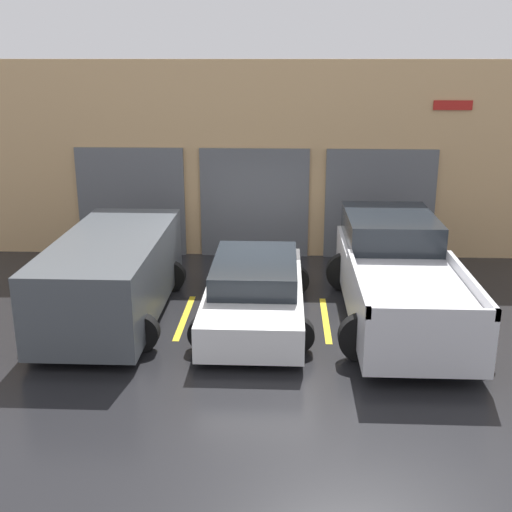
% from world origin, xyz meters
% --- Properties ---
extents(ground_plane, '(28.00, 28.00, 0.00)m').
position_xyz_m(ground_plane, '(0.00, 0.00, 0.00)').
color(ground_plane, black).
extents(shophouse_building, '(16.10, 0.68, 4.75)m').
position_xyz_m(shophouse_building, '(-0.01, 3.29, 2.34)').
color(shophouse_building, tan).
rests_on(shophouse_building, ground).
extents(pickup_truck, '(2.52, 5.40, 1.73)m').
position_xyz_m(pickup_truck, '(2.71, -0.85, 0.83)').
color(pickup_truck, silver).
rests_on(pickup_truck, ground).
extents(sedan_white, '(2.16, 4.46, 1.16)m').
position_xyz_m(sedan_white, '(0.00, -1.09, 0.56)').
color(sedan_white, white).
rests_on(sedan_white, ground).
extents(sedan_side, '(2.31, 4.72, 1.58)m').
position_xyz_m(sedan_side, '(-2.71, -1.11, 0.86)').
color(sedan_side, '#474C51').
rests_on(sedan_side, ground).
extents(parking_stripe_far_left, '(0.12, 2.20, 0.01)m').
position_xyz_m(parking_stripe_far_left, '(-4.06, -1.12, 0.00)').
color(parking_stripe_far_left, gold).
rests_on(parking_stripe_far_left, ground).
extents(parking_stripe_left, '(0.12, 2.20, 0.01)m').
position_xyz_m(parking_stripe_left, '(-1.35, -1.12, 0.00)').
color(parking_stripe_left, gold).
rests_on(parking_stripe_left, ground).
extents(parking_stripe_centre, '(0.12, 2.20, 0.01)m').
position_xyz_m(parking_stripe_centre, '(1.35, -1.12, 0.00)').
color(parking_stripe_centre, gold).
rests_on(parking_stripe_centre, ground).
extents(parking_stripe_right, '(0.12, 2.20, 0.01)m').
position_xyz_m(parking_stripe_right, '(4.06, -1.12, 0.00)').
color(parking_stripe_right, gold).
rests_on(parking_stripe_right, ground).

